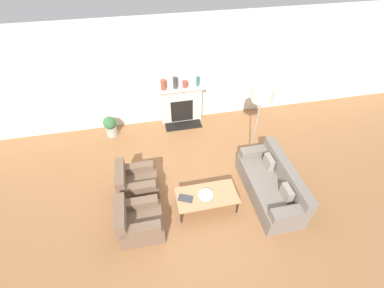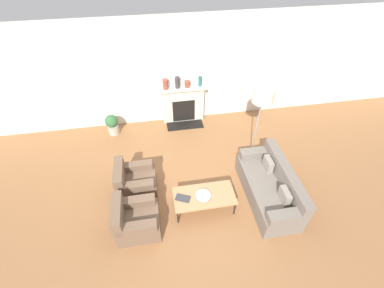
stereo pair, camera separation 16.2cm
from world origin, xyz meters
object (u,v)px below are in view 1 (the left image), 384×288
object	(u,v)px
coffee_table	(207,196)
bowl	(206,195)
fireplace	(181,105)
mantel_vase_right	(198,81)
mantel_vase_center_left	(175,83)
mantel_vase_center_right	(185,84)
couch	(272,185)
potted_plant	(110,126)
armchair_near	(139,222)
floor_lamp	(262,97)
mantel_vase_left	(163,85)
book	(186,198)
armchair_far	(136,183)

from	to	relation	value
coffee_table	bowl	bearing A→B (deg)	-143.66
fireplace	mantel_vase_right	size ratio (longest dim) A/B	4.71
mantel_vase_center_left	mantel_vase_center_right	bearing A→B (deg)	0.00
fireplace	couch	xyz separation A→B (m)	(1.41, -3.02, -0.21)
coffee_table	potted_plant	bearing A→B (deg)	125.51
armchair_near	floor_lamp	xyz separation A→B (m)	(2.86, 1.55, 1.41)
armchair_near	mantel_vase_left	world-z (taller)	mantel_vase_left
coffee_table	bowl	xyz separation A→B (m)	(-0.03, -0.02, 0.06)
fireplace	couch	bearing A→B (deg)	-64.96
book	coffee_table	bearing A→B (deg)	24.36
couch	book	size ratio (longest dim) A/B	5.73
coffee_table	mantel_vase_center_right	bearing A→B (deg)	87.37
armchair_near	coffee_table	size ratio (longest dim) A/B	0.66
bowl	potted_plant	size ratio (longest dim) A/B	0.52
fireplace	mantel_vase_left	world-z (taller)	mantel_vase_left
armchair_near	mantel_vase_center_right	distance (m)	3.77
book	mantel_vase_center_right	bearing A→B (deg)	103.53
floor_lamp	couch	bearing A→B (deg)	-91.94
floor_lamp	book	bearing A→B (deg)	-146.04
bowl	mantel_vase_left	world-z (taller)	mantel_vase_left
mantel_vase_right	potted_plant	distance (m)	2.65
book	floor_lamp	distance (m)	2.64
bowl	book	world-z (taller)	bowl
fireplace	armchair_far	distance (m)	2.78
floor_lamp	potted_plant	xyz separation A→B (m)	(-3.45, 1.50, -1.40)
mantel_vase_left	fireplace	bearing A→B (deg)	-1.87
mantel_vase_right	armchair_near	bearing A→B (deg)	-119.39
floor_lamp	potted_plant	world-z (taller)	floor_lamp
floor_lamp	mantel_vase_left	xyz separation A→B (m)	(-1.91, 1.78, -0.49)
armchair_far	mantel_vase_center_left	xyz separation A→B (m)	(1.26, 2.40, 0.95)
couch	coffee_table	bearing A→B (deg)	-89.01
floor_lamp	mantel_vase_center_left	size ratio (longest dim) A/B	6.27
armchair_near	couch	bearing A→B (deg)	-84.14
mantel_vase_left	mantel_vase_center_right	world-z (taller)	mantel_vase_left
mantel_vase_center_right	potted_plant	world-z (taller)	mantel_vase_center_right
armchair_near	mantel_vase_left	xyz separation A→B (m)	(0.95, 3.33, 0.92)
mantel_vase_left	potted_plant	bearing A→B (deg)	-169.70
coffee_table	floor_lamp	xyz separation A→B (m)	(1.47, 1.28, 1.34)
book	mantel_vase_center_left	size ratio (longest dim) A/B	1.05
book	mantel_vase_center_left	xyz separation A→B (m)	(0.31, 3.06, 0.84)
couch	mantel_vase_center_right	xyz separation A→B (m)	(-1.28, 3.04, 0.86)
armchair_far	mantel_vase_center_left	bearing A→B (deg)	-27.78
fireplace	bowl	world-z (taller)	fireplace
fireplace	book	xyz separation A→B (m)	(-0.45, -3.05, -0.13)
armchair_near	mantel_vase_left	size ratio (longest dim) A/B	3.06
book	mantel_vase_center_right	world-z (taller)	mantel_vase_center_right
bowl	mantel_vase_center_left	size ratio (longest dim) A/B	0.98
mantel_vase_left	mantel_vase_center_left	world-z (taller)	mantel_vase_center_left
coffee_table	mantel_vase_left	size ratio (longest dim) A/B	4.64
armchair_far	bowl	xyz separation A→B (m)	(1.36, -0.68, 0.13)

